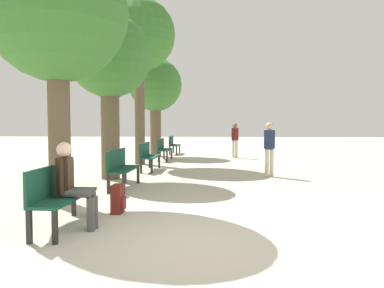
# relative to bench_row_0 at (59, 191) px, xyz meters

# --- Properties ---
(ground_plane) EXTENTS (80.00, 80.00, 0.00)m
(ground_plane) POSITION_rel_bench_row_0_xyz_m (2.07, -0.54, -0.53)
(ground_plane) COLOR beige
(bench_row_0) EXTENTS (0.42, 1.54, 0.91)m
(bench_row_0) POSITION_rel_bench_row_0_xyz_m (0.00, 0.00, 0.00)
(bench_row_0) COLOR #144733
(bench_row_0) RESTS_ON ground_plane
(bench_row_1) EXTENTS (0.42, 1.54, 0.91)m
(bench_row_1) POSITION_rel_bench_row_0_xyz_m (0.00, 3.39, 0.00)
(bench_row_1) COLOR #144733
(bench_row_1) RESTS_ON ground_plane
(bench_row_2) EXTENTS (0.42, 1.54, 0.91)m
(bench_row_2) POSITION_rel_bench_row_0_xyz_m (0.00, 6.77, 0.00)
(bench_row_2) COLOR #144733
(bench_row_2) RESTS_ON ground_plane
(bench_row_3) EXTENTS (0.42, 1.54, 0.91)m
(bench_row_3) POSITION_rel_bench_row_0_xyz_m (0.00, 10.16, 0.00)
(bench_row_3) COLOR #144733
(bench_row_3) RESTS_ON ground_plane
(bench_row_4) EXTENTS (0.42, 1.54, 0.91)m
(bench_row_4) POSITION_rel_bench_row_0_xyz_m (0.00, 13.55, 0.00)
(bench_row_4) COLOR #144733
(bench_row_4) RESTS_ON ground_plane
(tree_row_0) EXTENTS (2.60, 2.60, 4.87)m
(tree_row_0) POSITION_rel_bench_row_0_xyz_m (-0.67, 1.57, 2.99)
(tree_row_0) COLOR brown
(tree_row_0) RESTS_ON ground_plane
(tree_row_1) EXTENTS (2.25, 2.25, 4.48)m
(tree_row_1) POSITION_rel_bench_row_0_xyz_m (-0.67, 4.86, 2.70)
(tree_row_1) COLOR brown
(tree_row_1) RESTS_ON ground_plane
(tree_row_2) EXTENTS (2.69, 2.69, 6.17)m
(tree_row_2) POSITION_rel_bench_row_0_xyz_m (-0.67, 8.71, 4.22)
(tree_row_2) COLOR brown
(tree_row_2) RESTS_ON ground_plane
(tree_row_3) EXTENTS (2.48, 2.48, 4.59)m
(tree_row_3) POSITION_rel_bench_row_0_xyz_m (-0.67, 12.24, 2.73)
(tree_row_3) COLOR brown
(tree_row_3) RESTS_ON ground_plane
(person_seated) EXTENTS (0.56, 0.32, 1.25)m
(person_seated) POSITION_rel_bench_row_0_xyz_m (0.22, -0.06, 0.14)
(person_seated) COLOR #4C4C4C
(person_seated) RESTS_ON ground_plane
(backpack) EXTENTS (0.20, 0.30, 0.48)m
(backpack) POSITION_rel_bench_row_0_xyz_m (0.60, 0.95, -0.30)
(backpack) COLOR maroon
(backpack) RESTS_ON ground_plane
(pedestrian_near) EXTENTS (0.31, 0.25, 1.55)m
(pedestrian_near) POSITION_rel_bench_row_0_xyz_m (3.74, 5.59, 0.36)
(pedestrian_near) COLOR beige
(pedestrian_near) RESTS_ON ground_plane
(pedestrian_mid) EXTENTS (0.31, 0.28, 1.56)m
(pedestrian_mid) POSITION_rel_bench_row_0_xyz_m (3.02, 11.61, 0.36)
(pedestrian_mid) COLOR beige
(pedestrian_mid) RESTS_ON ground_plane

